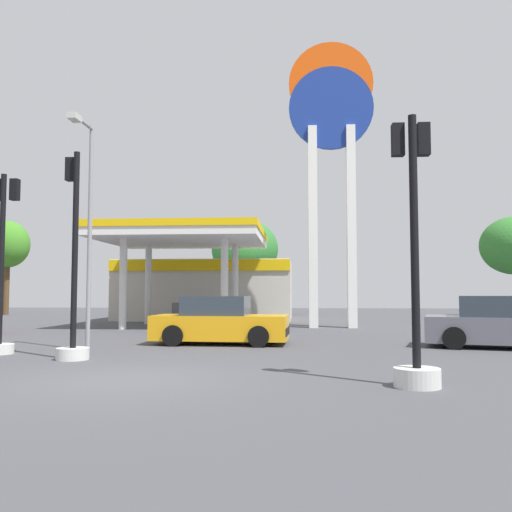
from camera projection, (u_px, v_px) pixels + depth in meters
name	position (u px, v px, depth m)	size (l,w,h in m)	color
ground_plane	(121.00, 380.00, 9.87)	(90.00, 90.00, 0.00)	#47474C
gas_station	(206.00, 285.00, 31.73)	(9.84, 14.57, 4.56)	beige
station_pole_sign	(331.00, 144.00, 24.95)	(3.86, 0.56, 13.11)	white
car_1	(501.00, 324.00, 15.57)	(4.46, 2.79, 1.49)	black
car_2	(220.00, 322.00, 16.78)	(4.18, 2.03, 1.47)	black
traffic_signal_1	(73.00, 298.00, 13.00)	(0.76, 0.76, 4.97)	silver
traffic_signal_2	(415.00, 296.00, 9.28)	(0.78, 0.78, 4.65)	silver
traffic_signal_3	(2.00, 285.00, 14.22)	(0.75, 0.75, 4.69)	silver
tree_0	(8.00, 245.00, 38.73)	(3.01, 3.01, 6.64)	brown
tree_1	(245.00, 249.00, 38.99)	(4.75, 4.75, 6.77)	brown
corner_streetlamp	(87.00, 211.00, 14.98)	(0.24, 1.48, 6.27)	gray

